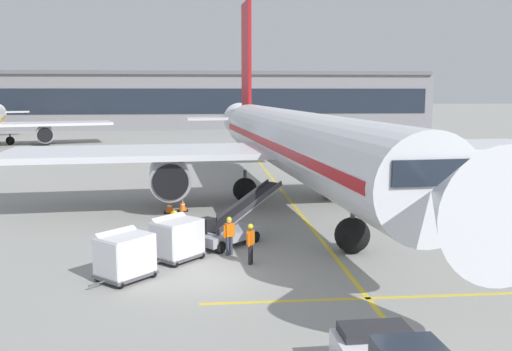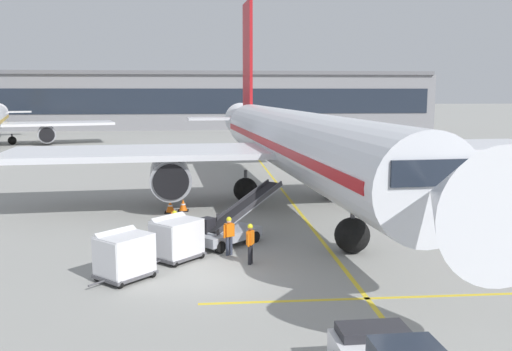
# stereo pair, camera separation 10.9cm
# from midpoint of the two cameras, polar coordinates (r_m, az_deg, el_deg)

# --- Properties ---
(ground_plane) EXTENTS (600.00, 600.00, 0.00)m
(ground_plane) POSITION_cam_midpoint_polar(r_m,az_deg,el_deg) (22.18, -4.76, -10.55)
(ground_plane) COLOR gray
(parked_airplane) EXTENTS (35.84, 45.92, 15.55)m
(parked_airplane) POSITION_cam_midpoint_polar(r_m,az_deg,el_deg) (36.20, 3.62, 3.36)
(parked_airplane) COLOR silver
(parked_airplane) RESTS_ON ground
(belt_loader) EXTENTS (4.77, 4.67, 2.70)m
(belt_loader) POSITION_cam_midpoint_polar(r_m,az_deg,el_deg) (26.97, -2.75, -5.24)
(belt_loader) COLOR #A3A8B2
(belt_loader) RESTS_ON ground
(baggage_cart_lead) EXTENTS (2.54, 2.55, 1.91)m
(baggage_cart_lead) POSITION_cam_midpoint_polar(r_m,az_deg,el_deg) (24.60, -8.23, -6.25)
(baggage_cart_lead) COLOR #515156
(baggage_cart_lead) RESTS_ON ground
(baggage_cart_second) EXTENTS (2.54, 2.55, 1.91)m
(baggage_cart_second) POSITION_cam_midpoint_polar(r_m,az_deg,el_deg) (22.51, -13.39, -7.80)
(baggage_cart_second) COLOR #515156
(baggage_cart_second) RESTS_ON ground
(ground_crew_by_loader) EXTENTS (0.50, 0.41, 1.74)m
(ground_crew_by_loader) POSITION_cam_midpoint_polar(r_m,az_deg,el_deg) (26.61, -8.34, -5.12)
(ground_crew_by_loader) COLOR #514C42
(ground_crew_by_loader) RESTS_ON ground
(ground_crew_by_carts) EXTENTS (0.37, 0.53, 1.74)m
(ground_crew_by_carts) POSITION_cam_midpoint_polar(r_m,az_deg,el_deg) (23.79, -0.69, -6.67)
(ground_crew_by_carts) COLOR black
(ground_crew_by_carts) RESTS_ON ground
(ground_crew_marshaller) EXTENTS (0.51, 0.39, 1.74)m
(ground_crew_marshaller) POSITION_cam_midpoint_polar(r_m,az_deg,el_deg) (25.09, -2.86, -5.88)
(ground_crew_marshaller) COLOR #333847
(ground_crew_marshaller) RESTS_ON ground
(safety_cone_engine_keepout) EXTENTS (0.69, 0.69, 0.78)m
(safety_cone_engine_keepout) POSITION_cam_midpoint_polar(r_m,az_deg,el_deg) (31.07, -8.67, -4.32)
(safety_cone_engine_keepout) COLOR black
(safety_cone_engine_keepout) RESTS_ON ground
(safety_cone_wingtip) EXTENTS (0.67, 0.67, 0.75)m
(safety_cone_wingtip) POSITION_cam_midpoint_polar(r_m,az_deg,el_deg) (34.22, -8.85, -3.15)
(safety_cone_wingtip) COLOR black
(safety_cone_wingtip) RESTS_ON ground
(safety_cone_nose_mark) EXTENTS (0.65, 0.65, 0.73)m
(safety_cone_nose_mark) POSITION_cam_midpoint_polar(r_m,az_deg,el_deg) (34.57, -7.56, -3.02)
(safety_cone_nose_mark) COLOR black
(safety_cone_nose_mark) RESTS_ON ground
(apron_guidance_line_lead_in) EXTENTS (0.20, 110.00, 0.01)m
(apron_guidance_line_lead_in) POSITION_cam_midpoint_polar(r_m,az_deg,el_deg) (36.00, 3.79, -3.07)
(apron_guidance_line_lead_in) COLOR yellow
(apron_guidance_line_lead_in) RESTS_ON ground
(apron_guidance_line_stop_bar) EXTENTS (12.00, 0.20, 0.01)m
(apron_guidance_line_stop_bar) POSITION_cam_midpoint_polar(r_m,az_deg,el_deg) (20.68, 11.28, -12.12)
(apron_guidance_line_stop_bar) COLOR yellow
(apron_guidance_line_stop_bar) RESTS_ON ground
(terminal_building) EXTENTS (107.86, 18.51, 11.03)m
(terminal_building) POSITION_cam_midpoint_polar(r_m,az_deg,el_deg) (114.84, -10.30, 7.52)
(terminal_building) COLOR gray
(terminal_building) RESTS_ON ground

